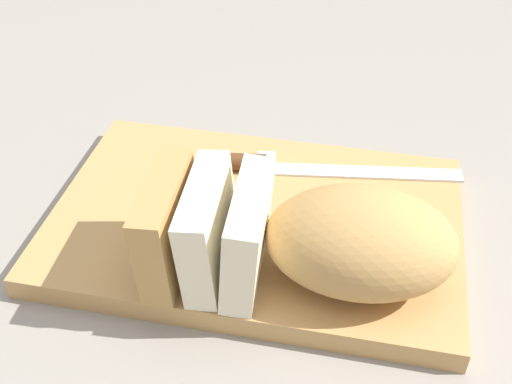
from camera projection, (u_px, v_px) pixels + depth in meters
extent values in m
plane|color=gray|center=(256.00, 231.00, 0.71)|extent=(3.00, 3.00, 0.00)
cube|color=tan|center=(256.00, 223.00, 0.70)|extent=(0.44, 0.30, 0.02)
ellipsoid|color=tan|center=(361.00, 242.00, 0.59)|extent=(0.19, 0.14, 0.10)
cube|color=beige|center=(248.00, 234.00, 0.60)|extent=(0.05, 0.12, 0.10)
cube|color=beige|center=(208.00, 228.00, 0.60)|extent=(0.05, 0.12, 0.10)
cube|color=tan|center=(167.00, 226.00, 0.61)|extent=(0.05, 0.12, 0.10)
cube|color=silver|center=(363.00, 172.00, 0.75)|extent=(0.22, 0.06, 0.00)
cylinder|color=#593319|center=(244.00, 162.00, 0.75)|extent=(0.05, 0.03, 0.02)
cube|color=silver|center=(266.00, 164.00, 0.75)|extent=(0.02, 0.03, 0.02)
sphere|color=#A8753D|center=(200.00, 238.00, 0.66)|extent=(0.01, 0.01, 0.01)
sphere|color=#A8753D|center=(224.00, 211.00, 0.69)|extent=(0.01, 0.01, 0.01)
sphere|color=#A8753D|center=(220.00, 225.00, 0.67)|extent=(0.01, 0.01, 0.01)
sphere|color=#A8753D|center=(305.00, 234.00, 0.66)|extent=(0.00, 0.00, 0.00)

